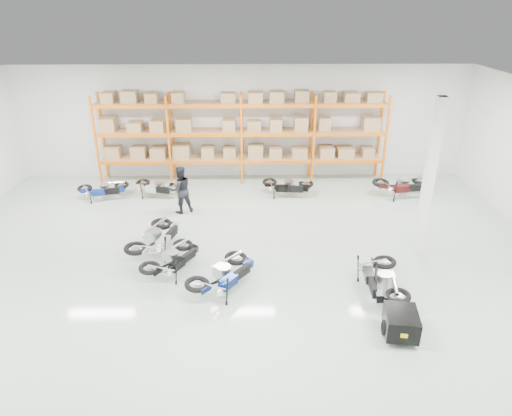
{
  "coord_description": "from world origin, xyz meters",
  "views": [
    {
      "loc": [
        0.27,
        -11.09,
        6.69
      ],
      "look_at": [
        0.48,
        1.21,
        1.1
      ],
      "focal_mm": 32.0,
      "sensor_mm": 36.0,
      "label": 1
    }
  ],
  "objects_px": {
    "moto_silver_left": "(156,233)",
    "trailer": "(401,323)",
    "person_back": "(180,190)",
    "moto_back_d": "(404,182)",
    "moto_touring_right": "(382,275)",
    "moto_back_a": "(103,186)",
    "moto_back_b": "(157,184)",
    "moto_back_c": "(287,183)",
    "moto_black_far_left": "(173,255)",
    "moto_blue_centre": "(224,270)"
  },
  "relations": [
    {
      "from": "moto_silver_left",
      "to": "trailer",
      "type": "relative_size",
      "value": 1.29
    },
    {
      "from": "trailer",
      "to": "person_back",
      "type": "distance_m",
      "value": 8.64
    },
    {
      "from": "moto_back_d",
      "to": "moto_touring_right",
      "type": "bearing_deg",
      "value": 151.72
    },
    {
      "from": "moto_back_a",
      "to": "moto_back_b",
      "type": "bearing_deg",
      "value": -97.68
    },
    {
      "from": "moto_back_c",
      "to": "person_back",
      "type": "relative_size",
      "value": 1.0
    },
    {
      "from": "moto_back_d",
      "to": "moto_back_c",
      "type": "bearing_deg",
      "value": 81.75
    },
    {
      "from": "moto_back_d",
      "to": "person_back",
      "type": "xyz_separation_m",
      "value": [
        -8.1,
        -1.29,
        0.25
      ]
    },
    {
      "from": "moto_back_a",
      "to": "moto_back_d",
      "type": "bearing_deg",
      "value": -103.38
    },
    {
      "from": "moto_black_far_left",
      "to": "moto_back_d",
      "type": "bearing_deg",
      "value": -116.49
    },
    {
      "from": "moto_back_c",
      "to": "moto_back_d",
      "type": "distance_m",
      "value": 4.32
    },
    {
      "from": "moto_back_a",
      "to": "moto_back_c",
      "type": "bearing_deg",
      "value": -102.09
    },
    {
      "from": "moto_back_c",
      "to": "moto_back_d",
      "type": "xyz_separation_m",
      "value": [
        4.32,
        -0.13,
        0.07
      ]
    },
    {
      "from": "moto_black_far_left",
      "to": "trailer",
      "type": "xyz_separation_m",
      "value": [
        5.31,
        -2.71,
        -0.16
      ]
    },
    {
      "from": "moto_black_far_left",
      "to": "moto_back_a",
      "type": "bearing_deg",
      "value": -26.62
    },
    {
      "from": "moto_back_b",
      "to": "moto_black_far_left",
      "type": "bearing_deg",
      "value": -153.52
    },
    {
      "from": "moto_blue_centre",
      "to": "moto_black_far_left",
      "type": "xyz_separation_m",
      "value": [
        -1.41,
        0.85,
        -0.04
      ]
    },
    {
      "from": "moto_blue_centre",
      "to": "moto_back_a",
      "type": "height_order",
      "value": "moto_blue_centre"
    },
    {
      "from": "moto_back_c",
      "to": "person_back",
      "type": "xyz_separation_m",
      "value": [
        -3.78,
        -1.42,
        0.32
      ]
    },
    {
      "from": "moto_black_far_left",
      "to": "moto_back_a",
      "type": "xyz_separation_m",
      "value": [
        -3.33,
        5.08,
        -0.03
      ]
    },
    {
      "from": "trailer",
      "to": "moto_back_a",
      "type": "distance_m",
      "value": 11.63
    },
    {
      "from": "moto_touring_right",
      "to": "trailer",
      "type": "xyz_separation_m",
      "value": [
        0.0,
        -1.6,
        -0.2
      ]
    },
    {
      "from": "moto_blue_centre",
      "to": "moto_back_b",
      "type": "xyz_separation_m",
      "value": [
        -2.78,
        6.13,
        -0.07
      ]
    },
    {
      "from": "moto_silver_left",
      "to": "moto_back_b",
      "type": "height_order",
      "value": "moto_silver_left"
    },
    {
      "from": "moto_blue_centre",
      "to": "moto_back_a",
      "type": "distance_m",
      "value": 7.59
    },
    {
      "from": "person_back",
      "to": "trailer",
      "type": "bearing_deg",
      "value": 105.66
    },
    {
      "from": "moto_silver_left",
      "to": "moto_touring_right",
      "type": "bearing_deg",
      "value": 176.18
    },
    {
      "from": "moto_black_far_left",
      "to": "moto_touring_right",
      "type": "height_order",
      "value": "moto_touring_right"
    },
    {
      "from": "moto_touring_right",
      "to": "moto_back_c",
      "type": "bearing_deg",
      "value": 109.95
    },
    {
      "from": "moto_touring_right",
      "to": "moto_back_d",
      "type": "height_order",
      "value": "moto_back_d"
    },
    {
      "from": "moto_silver_left",
      "to": "moto_back_b",
      "type": "xyz_separation_m",
      "value": [
        -0.73,
        4.17,
        -0.1
      ]
    },
    {
      "from": "moto_black_far_left",
      "to": "moto_back_d",
      "type": "xyz_separation_m",
      "value": [
        7.81,
        5.14,
        0.06
      ]
    },
    {
      "from": "moto_touring_right",
      "to": "trailer",
      "type": "height_order",
      "value": "moto_touring_right"
    },
    {
      "from": "moto_touring_right",
      "to": "moto_black_far_left",
      "type": "bearing_deg",
      "value": 172.19
    },
    {
      "from": "moto_back_b",
      "to": "moto_back_c",
      "type": "relative_size",
      "value": 0.96
    },
    {
      "from": "moto_back_c",
      "to": "moto_silver_left",
      "type": "bearing_deg",
      "value": 143.46
    },
    {
      "from": "moto_blue_centre",
      "to": "trailer",
      "type": "relative_size",
      "value": 1.23
    },
    {
      "from": "moto_touring_right",
      "to": "moto_back_c",
      "type": "xyz_separation_m",
      "value": [
        -1.82,
        6.38,
        -0.04
      ]
    },
    {
      "from": "moto_back_d",
      "to": "moto_blue_centre",
      "type": "bearing_deg",
      "value": 126.57
    },
    {
      "from": "moto_blue_centre",
      "to": "moto_silver_left",
      "type": "xyz_separation_m",
      "value": [
        -2.05,
        1.96,
        0.02
      ]
    },
    {
      "from": "moto_touring_right",
      "to": "moto_back_a",
      "type": "relative_size",
      "value": 1.14
    },
    {
      "from": "person_back",
      "to": "moto_back_a",
      "type": "bearing_deg",
      "value": -46.84
    },
    {
      "from": "moto_back_c",
      "to": "moto_touring_right",
      "type": "bearing_deg",
      "value": -155.78
    },
    {
      "from": "moto_black_far_left",
      "to": "moto_back_b",
      "type": "xyz_separation_m",
      "value": [
        -1.37,
        5.29,
        -0.03
      ]
    },
    {
      "from": "moto_blue_centre",
      "to": "moto_back_c",
      "type": "relative_size",
      "value": 1.1
    },
    {
      "from": "moto_back_a",
      "to": "moto_back_c",
      "type": "distance_m",
      "value": 6.82
    },
    {
      "from": "moto_touring_right",
      "to": "person_back",
      "type": "relative_size",
      "value": 1.09
    },
    {
      "from": "moto_silver_left",
      "to": "person_back",
      "type": "distance_m",
      "value": 2.77
    },
    {
      "from": "moto_back_a",
      "to": "person_back",
      "type": "distance_m",
      "value": 3.29
    },
    {
      "from": "trailer",
      "to": "moto_blue_centre",
      "type": "bearing_deg",
      "value": 163.23
    },
    {
      "from": "moto_back_a",
      "to": "moto_back_b",
      "type": "distance_m",
      "value": 1.97
    }
  ]
}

